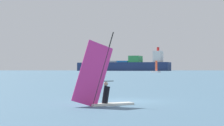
# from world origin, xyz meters

# --- Properties ---
(ground_plane) EXTENTS (4000.00, 4000.00, 0.00)m
(ground_plane) POSITION_xyz_m (0.00, 0.00, 0.00)
(ground_plane) COLOR #476B84
(windsurfer) EXTENTS (2.87, 2.59, 4.03)m
(windsurfer) POSITION_xyz_m (-0.41, -3.11, 0.94)
(windsurfer) COLOR white
(windsurfer) RESTS_ON ground_plane
(cargo_ship) EXTENTS (152.26, 43.91, 37.02)m
(cargo_ship) POSITION_xyz_m (-120.11, 567.56, 9.28)
(cargo_ship) COLOR navy
(cargo_ship) RESTS_ON ground_plane
(distant_headland) EXTENTS (1413.87, 759.55, 48.48)m
(distant_headland) POSITION_xyz_m (-252.24, 1228.44, 24.24)
(distant_headland) COLOR #4C564C
(distant_headland) RESTS_ON ground_plane
(small_sailboat) EXTENTS (7.46, 7.14, 9.40)m
(small_sailboat) POSITION_xyz_m (-28.68, 243.59, 0.79)
(small_sailboat) COLOR white
(small_sailboat) RESTS_ON ground_plane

